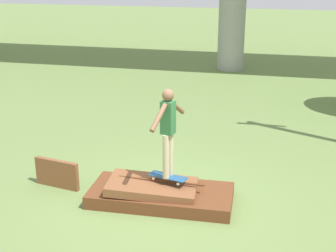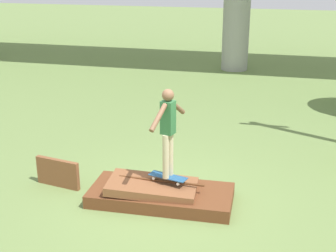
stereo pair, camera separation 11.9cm
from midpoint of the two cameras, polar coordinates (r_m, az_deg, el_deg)
The scene contains 5 objects.
ground_plane at distance 8.99m, azimuth -1.24°, elevation -9.16°, with size 80.00×80.00×0.00m, color olive.
scrap_pile at distance 8.90m, azimuth -1.50°, elevation -8.21°, with size 2.72×1.28×0.45m.
scrap_plank_loose at distance 9.68m, azimuth -13.73°, elevation -5.66°, with size 0.98×0.26×0.58m.
skateboard at distance 8.73m, azimuth -0.39°, elevation -6.21°, with size 0.76×0.39×0.09m.
skater at distance 8.35m, azimuth -0.41°, elevation -0.10°, with size 0.38×1.23×1.67m.
Camera 1 is at (1.95, -7.66, 4.29)m, focal length 50.00 mm.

